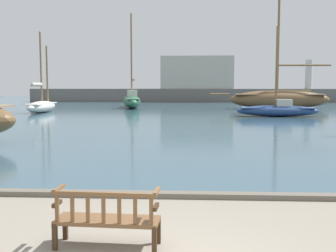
# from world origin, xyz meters

# --- Properties ---
(harbor_water) EXTENTS (100.00, 80.00, 0.08)m
(harbor_water) POSITION_xyz_m (0.00, 44.00, 0.04)
(harbor_water) COLOR #385666
(harbor_water) RESTS_ON ground
(quay_edge_kerb) EXTENTS (40.00, 0.30, 0.12)m
(quay_edge_kerb) POSITION_xyz_m (0.00, 3.85, 0.06)
(quay_edge_kerb) COLOR #675F54
(quay_edge_kerb) RESTS_ON ground
(park_bench) EXTENTS (1.63, 0.61, 0.92)m
(park_bench) POSITION_xyz_m (-0.89, 0.90, 0.47)
(park_bench) COLOR #3D2A19
(park_bench) RESTS_ON ground
(sailboat_mid_starboard) EXTENTS (1.62, 5.50, 7.03)m
(sailboat_mid_starboard) POSITION_xyz_m (-12.77, 31.03, 0.72)
(sailboat_mid_starboard) COLOR silver
(sailboat_mid_starboard) RESTS_ON harbor_water
(sailboat_centre_channel) EXTENTS (11.95, 2.41, 12.36)m
(sailboat_centre_channel) POSITION_xyz_m (9.26, 37.51, 1.13)
(sailboat_centre_channel) COLOR brown
(sailboat_centre_channel) RESTS_ON harbor_water
(sailboat_distant_harbor) EXTENTS (6.27, 1.75, 6.80)m
(sailboat_distant_harbor) POSITION_xyz_m (7.04, 27.16, 0.62)
(sailboat_distant_harbor) COLOR navy
(sailboat_distant_harbor) RESTS_ON harbor_water
(sailboat_far_port) EXTENTS (3.06, 7.92, 9.79)m
(sailboat_far_port) POSITION_xyz_m (-5.80, 38.57, 0.89)
(sailboat_far_port) COLOR #2D6647
(sailboat_far_port) RESTS_ON harbor_water
(far_breakwater) EXTENTS (44.76, 2.40, 6.50)m
(far_breakwater) POSITION_xyz_m (0.59, 54.27, 2.00)
(far_breakwater) COLOR #66605B
(far_breakwater) RESTS_ON ground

